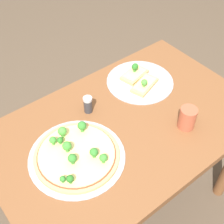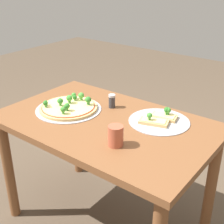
{
  "view_description": "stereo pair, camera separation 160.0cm",
  "coord_description": "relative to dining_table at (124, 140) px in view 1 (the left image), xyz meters",
  "views": [
    {
      "loc": [
        0.58,
        0.65,
        1.69
      ],
      "look_at": [
        0.01,
        -0.07,
        0.73
      ],
      "focal_mm": 50.0,
      "sensor_mm": 36.0,
      "label": 1
    },
    {
      "loc": [
        -0.92,
        1.14,
        1.44
      ],
      "look_at": [
        0.01,
        -0.07,
        0.73
      ],
      "focal_mm": 50.0,
      "sensor_mm": 36.0,
      "label": 2
    }
  ],
  "objects": [
    {
      "name": "pizza_tray_whole",
      "position": [
        0.25,
        0.02,
        0.12
      ],
      "size": [
        0.37,
        0.37,
        0.07
      ],
      "color": "#A3A3A8",
      "rests_on": "dining_table"
    },
    {
      "name": "drinking_cup",
      "position": [
        -0.19,
        0.17,
        0.15
      ],
      "size": [
        0.07,
        0.07,
        0.1
      ],
      "primitive_type": "cylinder",
      "color": "#AD5138",
      "rests_on": "dining_table"
    },
    {
      "name": "ground_plane",
      "position": [
        0.0,
        0.0,
        -0.6
      ],
      "size": [
        8.0,
        8.0,
        0.0
      ],
      "primitive_type": "plane",
      "color": "brown"
    },
    {
      "name": "condiment_shaker",
      "position": [
        0.08,
        -0.16,
        0.15
      ],
      "size": [
        0.04,
        0.04,
        0.08
      ],
      "color": "#333338",
      "rests_on": "dining_table"
    },
    {
      "name": "pizza_tray_slice",
      "position": [
        -0.23,
        -0.17,
        0.12
      ],
      "size": [
        0.32,
        0.32,
        0.07
      ],
      "color": "#A3A3A8",
      "rests_on": "dining_table"
    },
    {
      "name": "dining_table",
      "position": [
        0.0,
        0.0,
        0.0
      ],
      "size": [
        1.14,
        0.71,
        0.71
      ],
      "color": "brown",
      "rests_on": "ground_plane"
    }
  ]
}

